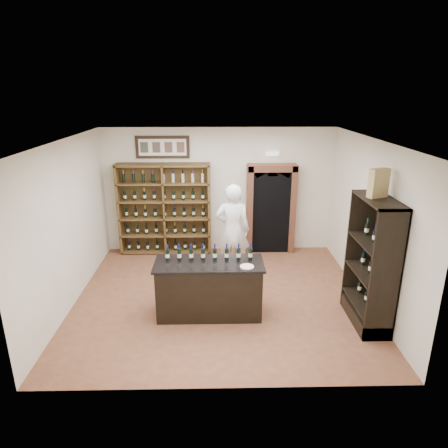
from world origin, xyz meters
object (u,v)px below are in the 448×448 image
at_px(tasting_counter, 209,289).
at_px(wine_crate, 379,183).
at_px(counter_bottle_0, 167,255).
at_px(side_cabinet, 371,282).
at_px(wine_shelf, 165,209).
at_px(shopkeeper, 233,230).

bearing_deg(tasting_counter, wine_crate, -4.55).
relative_size(counter_bottle_0, wine_crate, 0.66).
distance_m(tasting_counter, side_cabinet, 2.75).
bearing_deg(wine_crate, counter_bottle_0, 152.44).
bearing_deg(wine_crate, wine_shelf, 118.03).
xyz_separation_m(wine_shelf, side_cabinet, (3.82, -3.23, -0.35)).
bearing_deg(wine_crate, side_cabinet, -84.38).
bearing_deg(wine_crate, tasting_counter, 153.26).
xyz_separation_m(tasting_counter, counter_bottle_0, (-0.72, 0.11, 0.61)).
bearing_deg(shopkeeper, side_cabinet, 141.55).
distance_m(tasting_counter, shopkeeper, 1.78).
xyz_separation_m(wine_shelf, wine_crate, (3.78, -3.15, 1.33)).
distance_m(wine_shelf, wine_crate, 5.09).
bearing_deg(counter_bottle_0, shopkeeper, 52.09).
relative_size(tasting_counter, wine_crate, 4.12).
relative_size(wine_shelf, counter_bottle_0, 7.33).
bearing_deg(wine_shelf, wine_crate, -39.78).
bearing_deg(shopkeeper, wine_shelf, -37.08).
height_order(wine_shelf, tasting_counter, wine_shelf).
distance_m(counter_bottle_0, shopkeeper, 1.95).
relative_size(wine_shelf, shopkeeper, 1.10).
bearing_deg(tasting_counter, counter_bottle_0, 171.60).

